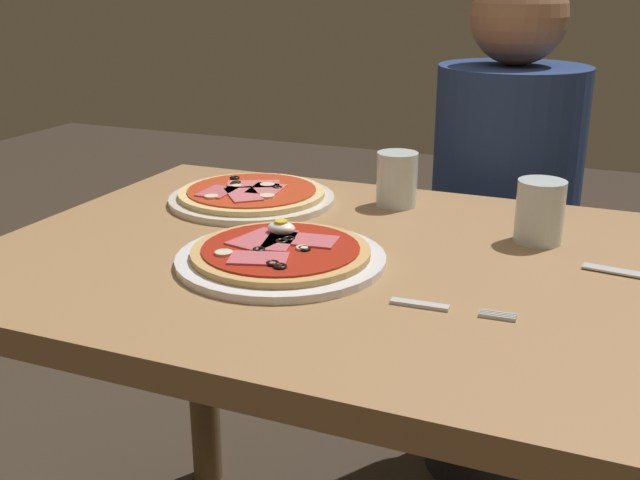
# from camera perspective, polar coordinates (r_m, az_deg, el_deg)

# --- Properties ---
(dining_table) EXTENTS (1.17, 0.80, 0.76)m
(dining_table) POSITION_cam_1_polar(r_m,az_deg,el_deg) (1.19, 3.79, -6.97)
(dining_table) COLOR #9E754C
(dining_table) RESTS_ON ground
(pizza_foreground) EXTENTS (0.31, 0.31, 0.05)m
(pizza_foreground) POSITION_cam_1_polar(r_m,az_deg,el_deg) (1.11, -2.94, -1.12)
(pizza_foreground) COLOR white
(pizza_foreground) RESTS_ON dining_table
(pizza_across_left) EXTENTS (0.30, 0.30, 0.03)m
(pizza_across_left) POSITION_cam_1_polar(r_m,az_deg,el_deg) (1.42, -5.10, 3.28)
(pizza_across_left) COLOR silver
(pizza_across_left) RESTS_ON dining_table
(water_glass_near) EXTENTS (0.07, 0.07, 0.10)m
(water_glass_near) POSITION_cam_1_polar(r_m,az_deg,el_deg) (1.39, 5.73, 4.25)
(water_glass_near) COLOR silver
(water_glass_near) RESTS_ON dining_table
(water_glass_far) EXTENTS (0.07, 0.07, 0.10)m
(water_glass_far) POSITION_cam_1_polar(r_m,az_deg,el_deg) (1.24, 16.01, 1.77)
(water_glass_far) COLOR silver
(water_glass_far) RESTS_ON dining_table
(fork) EXTENTS (0.16, 0.02, 0.00)m
(fork) POSITION_cam_1_polar(r_m,az_deg,el_deg) (0.98, 9.04, -4.99)
(fork) COLOR silver
(fork) RESTS_ON dining_table
(diner_person) EXTENTS (0.32, 0.32, 1.18)m
(diner_person) POSITION_cam_1_polar(r_m,az_deg,el_deg) (1.79, 13.22, -1.00)
(diner_person) COLOR black
(diner_person) RESTS_ON ground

